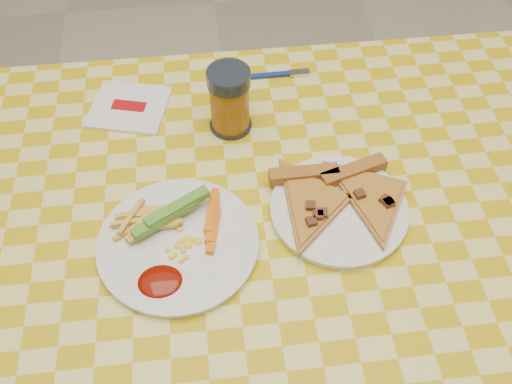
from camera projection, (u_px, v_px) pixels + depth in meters
table at (263, 247)px, 0.97m from camera, size 1.28×0.88×0.76m
plate_left at (178, 245)px, 0.88m from camera, size 0.30×0.30×0.01m
plate_right at (339, 210)px, 0.92m from camera, size 0.26×0.26×0.01m
fries_veggies at (171, 230)px, 0.88m from camera, size 0.20×0.19×0.04m
pizza_slices at (339, 196)px, 0.92m from camera, size 0.27×0.26×0.02m
drink_glass at (230, 101)px, 1.00m from camera, size 0.08×0.08×0.13m
napkin at (129, 107)px, 1.07m from camera, size 0.17×0.16×0.01m
fork at (278, 74)px, 1.13m from camera, size 0.13×0.02×0.01m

